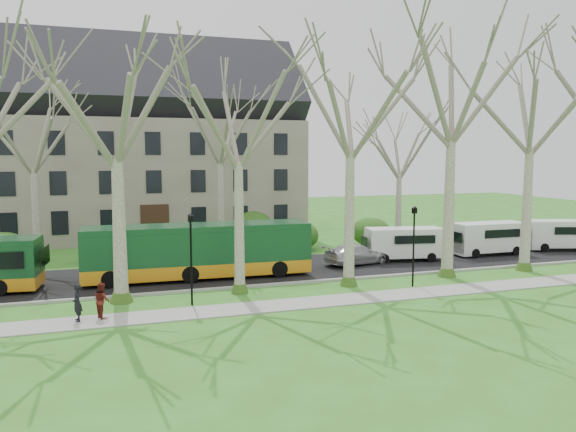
% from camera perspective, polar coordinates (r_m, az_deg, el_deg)
% --- Properties ---
extents(ground, '(120.00, 120.00, 0.00)m').
position_cam_1_polar(ground, '(29.89, 1.52, -7.58)').
color(ground, '#386F1F').
rests_on(ground, ground).
extents(sidewalk, '(70.00, 2.00, 0.06)m').
position_cam_1_polar(sidewalk, '(27.62, 3.31, -8.69)').
color(sidewalk, gray).
rests_on(sidewalk, ground).
extents(road, '(80.00, 8.00, 0.06)m').
position_cam_1_polar(road, '(34.98, -1.56, -5.47)').
color(road, black).
rests_on(road, ground).
extents(curb, '(80.00, 0.25, 0.14)m').
position_cam_1_polar(curb, '(31.25, 0.58, -6.83)').
color(curb, '#A5A39E').
rests_on(curb, ground).
extents(building, '(26.50, 12.20, 16.00)m').
position_cam_1_polar(building, '(51.43, -14.15, 7.12)').
color(building, slate).
rests_on(building, ground).
extents(tree_row_verge, '(49.00, 7.00, 14.00)m').
position_cam_1_polar(tree_row_verge, '(29.30, 1.36, 5.97)').
color(tree_row_verge, gray).
rests_on(tree_row_verge, ground).
extents(tree_row_far, '(33.00, 7.00, 12.00)m').
position_cam_1_polar(tree_row_far, '(39.24, -5.79, 4.57)').
color(tree_row_far, gray).
rests_on(tree_row_far, ground).
extents(lamp_row, '(36.22, 0.22, 4.30)m').
position_cam_1_polar(lamp_row, '(28.46, 2.22, -3.00)').
color(lamp_row, black).
rests_on(lamp_row, ground).
extents(hedges, '(30.60, 8.60, 2.00)m').
position_cam_1_polar(hedges, '(42.07, -11.05, -2.24)').
color(hedges, '#1F5317').
rests_on(hedges, ground).
extents(bus_follow, '(12.89, 3.11, 3.20)m').
position_cam_1_polar(bus_follow, '(32.72, -9.06, -3.46)').
color(bus_follow, '#134322').
rests_on(bus_follow, road).
extents(sedan, '(4.87, 2.89, 1.32)m').
position_cam_1_polar(sedan, '(36.73, 7.00, -3.85)').
color(sedan, silver).
rests_on(sedan, road).
extents(van_a, '(5.26, 2.71, 2.19)m').
position_cam_1_polar(van_a, '(38.45, 11.69, -2.83)').
color(van_a, white).
rests_on(van_a, road).
extents(van_b, '(5.27, 1.98, 2.29)m').
position_cam_1_polar(van_b, '(42.25, 19.67, -2.18)').
color(van_b, white).
rests_on(van_b, road).
extents(van_c, '(5.40, 3.34, 2.22)m').
position_cam_1_polar(van_c, '(46.41, 26.03, -1.76)').
color(van_c, white).
rests_on(van_c, road).
extents(pedestrian_a, '(0.50, 0.65, 1.61)m').
position_cam_1_polar(pedestrian_a, '(25.84, -20.62, -8.24)').
color(pedestrian_a, black).
rests_on(pedestrian_a, sidewalk).
extents(pedestrian_b, '(0.83, 0.92, 1.55)m').
position_cam_1_polar(pedestrian_b, '(26.00, -18.38, -8.13)').
color(pedestrian_b, '#5C1B15').
rests_on(pedestrian_b, sidewalk).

